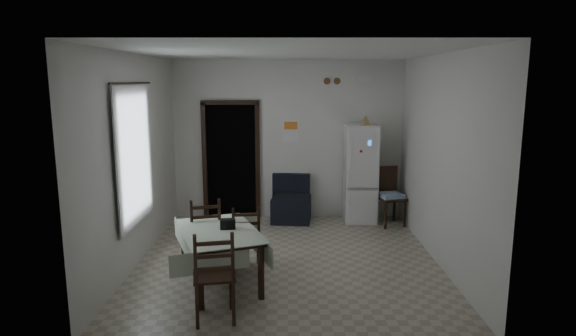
{
  "coord_description": "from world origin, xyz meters",
  "views": [
    {
      "loc": [
        0.01,
        -6.53,
        2.54
      ],
      "look_at": [
        0.0,
        0.5,
        1.25
      ],
      "focal_mm": 30.0,
      "sensor_mm": 36.0,
      "label": 1
    }
  ],
  "objects_px": {
    "navy_seat": "(291,199)",
    "dining_chair_near_head": "(214,274)",
    "dining_table": "(220,258)",
    "dining_chair_far_left": "(205,232)",
    "fridge": "(360,174)",
    "dining_chair_far_right": "(246,237)",
    "corner_chair": "(391,197)"
  },
  "relations": [
    {
      "from": "fridge",
      "to": "corner_chair",
      "type": "distance_m",
      "value": 0.67
    },
    {
      "from": "navy_seat",
      "to": "dining_chair_far_left",
      "type": "height_order",
      "value": "dining_chair_far_left"
    },
    {
      "from": "fridge",
      "to": "navy_seat",
      "type": "height_order",
      "value": "fridge"
    },
    {
      "from": "corner_chair",
      "to": "dining_chair_near_head",
      "type": "bearing_deg",
      "value": -144.37
    },
    {
      "from": "navy_seat",
      "to": "dining_chair_far_left",
      "type": "relative_size",
      "value": 0.84
    },
    {
      "from": "dining_table",
      "to": "fridge",
      "type": "bearing_deg",
      "value": 30.86
    },
    {
      "from": "dining_chair_far_left",
      "to": "dining_chair_near_head",
      "type": "distance_m",
      "value": 1.51
    },
    {
      "from": "dining_table",
      "to": "dining_chair_far_right",
      "type": "bearing_deg",
      "value": 39.23
    },
    {
      "from": "fridge",
      "to": "dining_chair_near_head",
      "type": "bearing_deg",
      "value": -120.1
    },
    {
      "from": "fridge",
      "to": "dining_chair_far_right",
      "type": "relative_size",
      "value": 1.96
    },
    {
      "from": "corner_chair",
      "to": "dining_chair_far_left",
      "type": "distance_m",
      "value": 3.53
    },
    {
      "from": "navy_seat",
      "to": "corner_chair",
      "type": "height_order",
      "value": "corner_chair"
    },
    {
      "from": "dining_table",
      "to": "dining_chair_far_left",
      "type": "xyz_separation_m",
      "value": [
        -0.28,
        0.59,
        0.14
      ]
    },
    {
      "from": "corner_chair",
      "to": "dining_chair_far_right",
      "type": "distance_m",
      "value": 3.12
    },
    {
      "from": "navy_seat",
      "to": "dining_chair_far_right",
      "type": "bearing_deg",
      "value": -99.98
    },
    {
      "from": "dining_chair_far_left",
      "to": "dining_chair_near_head",
      "type": "height_order",
      "value": "dining_chair_near_head"
    },
    {
      "from": "dining_chair_far_left",
      "to": "dining_chair_far_right",
      "type": "bearing_deg",
      "value": 156.17
    },
    {
      "from": "navy_seat",
      "to": "dining_table",
      "type": "bearing_deg",
      "value": -102.79
    },
    {
      "from": "dining_chair_far_left",
      "to": "dining_chair_far_right",
      "type": "height_order",
      "value": "dining_chair_far_left"
    },
    {
      "from": "navy_seat",
      "to": "dining_chair_near_head",
      "type": "xyz_separation_m",
      "value": [
        -0.84,
        -3.64,
        0.09
      ]
    },
    {
      "from": "dining_table",
      "to": "dining_chair_far_left",
      "type": "distance_m",
      "value": 0.67
    },
    {
      "from": "navy_seat",
      "to": "corner_chair",
      "type": "bearing_deg",
      "value": -1.81
    },
    {
      "from": "dining_chair_far_right",
      "to": "navy_seat",
      "type": "bearing_deg",
      "value": -111.69
    },
    {
      "from": "corner_chair",
      "to": "dining_chair_far_right",
      "type": "xyz_separation_m",
      "value": [
        -2.37,
        -2.02,
        -0.06
      ]
    },
    {
      "from": "fridge",
      "to": "corner_chair",
      "type": "bearing_deg",
      "value": -24.3
    },
    {
      "from": "corner_chair",
      "to": "dining_chair_far_right",
      "type": "bearing_deg",
      "value": -156.76
    },
    {
      "from": "corner_chair",
      "to": "dining_chair_near_head",
      "type": "xyz_separation_m",
      "value": [
        -2.59,
        -3.42,
        -0.0
      ]
    },
    {
      "from": "dining_chair_near_head",
      "to": "dining_table",
      "type": "bearing_deg",
      "value": -96.36
    },
    {
      "from": "fridge",
      "to": "dining_chair_near_head",
      "type": "relative_size",
      "value": 1.74
    },
    {
      "from": "dining_table",
      "to": "dining_chair_near_head",
      "type": "height_order",
      "value": "dining_chair_near_head"
    },
    {
      "from": "navy_seat",
      "to": "dining_chair_near_head",
      "type": "distance_m",
      "value": 3.74
    },
    {
      "from": "navy_seat",
      "to": "dining_chair_far_left",
      "type": "bearing_deg",
      "value": -113.32
    }
  ]
}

